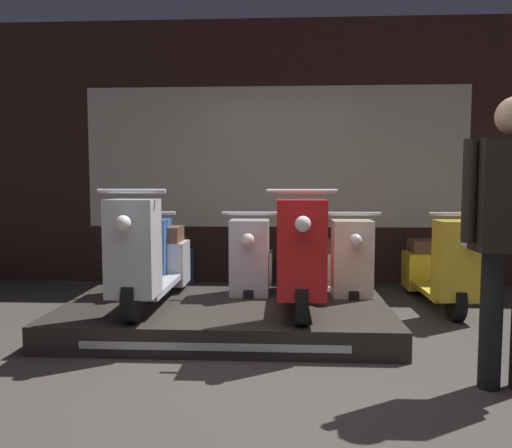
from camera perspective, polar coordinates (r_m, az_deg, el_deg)
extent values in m
plane|color=#423D38|center=(3.11, 1.25, -18.75)|extent=(30.00, 30.00, 0.00)
cube|color=#331E19|center=(6.17, 2.24, 8.07)|extent=(8.41, 0.08, 3.20)
cube|color=beige|center=(6.12, 2.23, 7.63)|extent=(4.63, 0.01, 1.70)
cube|color=#2D2823|center=(4.29, -3.51, -10.57)|extent=(2.73, 1.48, 0.22)
cube|color=silver|center=(3.58, -4.90, -13.85)|extent=(1.91, 0.01, 0.05)
cylinder|color=black|center=(3.80, -13.87, -8.30)|extent=(0.09, 0.35, 0.35)
cylinder|color=black|center=(4.88, -9.99, -5.37)|extent=(0.09, 0.35, 0.35)
cube|color=#BCBCC1|center=(4.34, -11.68, -6.75)|extent=(0.33, 1.03, 0.05)
cube|color=#BCBCC1|center=(3.76, -13.86, -2.66)|extent=(0.35, 0.31, 0.71)
cube|color=#BCBCC1|center=(4.84, -10.07, -4.37)|extent=(0.37, 0.37, 0.40)
cube|color=brown|center=(4.79, -10.14, -1.15)|extent=(0.27, 0.33, 0.14)
cylinder|color=silver|center=(3.72, -14.03, 3.67)|extent=(0.50, 0.03, 0.03)
sphere|color=white|center=(3.54, -14.94, 0.09)|extent=(0.11, 0.11, 0.11)
cylinder|color=black|center=(3.64, 5.18, -8.74)|extent=(0.09, 0.35, 0.35)
cylinder|color=black|center=(4.75, 4.67, -5.57)|extent=(0.09, 0.35, 0.35)
cube|color=red|center=(4.20, 4.89, -7.05)|extent=(0.33, 1.03, 0.05)
cube|color=red|center=(3.60, 5.21, -2.87)|extent=(0.35, 0.31, 0.71)
cube|color=red|center=(4.71, 4.69, -4.54)|extent=(0.37, 0.37, 0.40)
cube|color=brown|center=(4.67, 4.71, -1.25)|extent=(0.27, 0.33, 0.14)
cylinder|color=silver|center=(3.56, 5.27, 3.75)|extent=(0.50, 0.03, 0.03)
sphere|color=white|center=(3.37, 5.38, 0.01)|extent=(0.11, 0.11, 0.11)
cylinder|color=black|center=(4.77, -12.08, -8.28)|extent=(0.09, 0.35, 0.35)
cylinder|color=black|center=(5.84, -9.17, -5.83)|extent=(0.09, 0.35, 0.35)
cube|color=#386BBC|center=(5.30, -10.47, -7.01)|extent=(0.33, 1.03, 0.05)
cube|color=#386BBC|center=(4.72, -12.07, -3.79)|extent=(0.35, 0.31, 0.71)
cube|color=#386BBC|center=(5.80, -9.24, -5.00)|extent=(0.37, 0.37, 0.40)
cube|color=brown|center=(5.76, -9.29, -2.33)|extent=(0.27, 0.33, 0.14)
cylinder|color=silver|center=(4.67, -12.19, 1.24)|extent=(0.50, 0.03, 0.03)
sphere|color=white|center=(4.49, -12.83, -1.68)|extent=(0.11, 0.11, 0.11)
cylinder|color=black|center=(4.61, -0.76, -8.60)|extent=(0.09, 0.35, 0.35)
cylinder|color=black|center=(5.72, 0.00, -6.00)|extent=(0.09, 0.35, 0.35)
cube|color=#BCBCC1|center=(5.17, -0.34, -7.24)|extent=(0.33, 1.03, 0.05)
cube|color=#BCBCC1|center=(4.57, -0.74, -3.97)|extent=(0.35, 0.31, 0.71)
cube|color=#BCBCC1|center=(5.68, -0.02, -5.15)|extent=(0.37, 0.37, 0.40)
cube|color=brown|center=(5.63, -0.02, -2.42)|extent=(0.27, 0.33, 0.14)
cylinder|color=silver|center=(4.52, -0.75, 1.23)|extent=(0.50, 0.03, 0.03)
sphere|color=white|center=(4.33, -0.93, -1.80)|extent=(0.11, 0.11, 0.11)
cylinder|color=black|center=(4.65, 10.86, -8.59)|extent=(0.09, 0.35, 0.35)
cylinder|color=black|center=(5.75, 9.32, -6.01)|extent=(0.09, 0.35, 0.35)
cube|color=beige|center=(5.20, 10.01, -7.24)|extent=(0.33, 1.03, 0.05)
cube|color=beige|center=(4.60, 10.89, -3.99)|extent=(0.35, 0.31, 0.71)
cube|color=beige|center=(5.71, 9.36, -5.16)|extent=(0.37, 0.37, 0.40)
cube|color=brown|center=(5.66, 9.41, -2.45)|extent=(0.27, 0.33, 0.14)
cylinder|color=silver|center=(4.55, 10.98, 1.17)|extent=(0.50, 0.03, 0.03)
sphere|color=white|center=(4.36, 11.32, -1.83)|extent=(0.11, 0.11, 0.11)
cylinder|color=black|center=(4.86, 21.87, -8.26)|extent=(0.09, 0.35, 0.35)
cylinder|color=black|center=(5.92, 18.32, -5.87)|extent=(0.09, 0.35, 0.35)
cube|color=yellow|center=(5.39, 19.92, -7.03)|extent=(0.33, 1.03, 0.05)
cube|color=yellow|center=(4.82, 21.91, -3.86)|extent=(0.35, 0.31, 0.71)
cube|color=yellow|center=(5.88, 18.41, -5.05)|extent=(0.37, 0.37, 0.40)
cube|color=brown|center=(5.84, 18.50, -2.41)|extent=(0.27, 0.33, 0.14)
cylinder|color=silver|center=(4.77, 22.09, 1.07)|extent=(0.50, 0.03, 0.03)
sphere|color=white|center=(4.59, 22.85, -1.79)|extent=(0.11, 0.11, 0.11)
cylinder|color=black|center=(3.35, 25.27, -9.92)|extent=(0.13, 0.13, 0.83)
cube|color=black|center=(3.29, 27.24, 2.91)|extent=(0.42, 0.23, 0.66)
cylinder|color=black|center=(3.19, 23.19, 3.49)|extent=(0.08, 0.08, 0.61)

